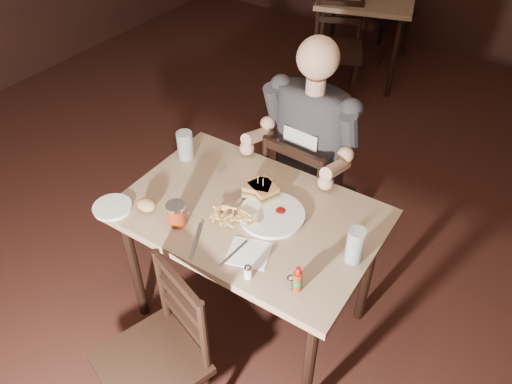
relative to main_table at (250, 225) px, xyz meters
The scene contains 24 objects.
room_shell 0.85m from the main_table, 130.47° to the left, with size 7.00×7.00×7.00m.
main_table is the anchor object (origin of this frame).
bg_table 2.93m from the main_table, 103.66° to the left, with size 1.00×1.00×0.77m.
chair_far 0.63m from the main_table, 90.67° to the left, with size 0.40×0.44×0.87m, color black, non-canonical shape.
chair_near 0.73m from the main_table, 93.30° to the right, with size 0.39×0.43×0.85m, color black, non-canonical shape.
bg_chair_far 3.48m from the main_table, 101.52° to the left, with size 0.41×0.45×0.90m, color black, non-canonical shape.
bg_chair_near 2.41m from the main_table, 106.76° to the left, with size 0.44×0.48×0.95m, color black, non-canonical shape.
diner 0.58m from the main_table, 90.97° to the left, with size 0.54×0.42×0.93m, color #353338, non-canonical shape.
dinner_plate 0.14m from the main_table, 14.29° to the left, with size 0.29×0.29×0.02m, color white.
sandwich_left 0.19m from the main_table, 90.21° to the left, with size 0.12×0.10×0.10m, color tan, non-canonical shape.
sandwich_right 0.19m from the main_table, 105.19° to the left, with size 0.12×0.10×0.10m, color tan, non-canonical shape.
fries_pile 0.15m from the main_table, 102.41° to the right, with size 0.25×0.17×0.04m, color #F0C270, non-canonical shape.
ketchup_dollop 0.18m from the main_table, 26.06° to the left, with size 0.05×0.05×0.01m, color maroon.
glass_left 0.55m from the main_table, 162.48° to the left, with size 0.08×0.08×0.15m, color silver.
glass_right 0.53m from the main_table, ahead, with size 0.07×0.07×0.16m, color silver.
hot_sauce 0.49m from the main_table, 33.31° to the right, with size 0.04×0.04×0.12m, color maroon, non-canonical shape.
salt_shaker 0.39m from the main_table, 56.86° to the right, with size 0.03×0.03×0.06m, color white, non-canonical shape.
pepper_shaker 0.47m from the main_table, 35.95° to the right, with size 0.04×0.04×0.06m, color #38332D, non-canonical shape.
syrup_dispenser 0.35m from the main_table, 133.21° to the right, with size 0.08×0.08×0.11m, color maroon, non-canonical shape.
napkin 0.27m from the main_table, 56.74° to the right, with size 0.17×0.16×0.00m, color white.
knife 0.30m from the main_table, 107.73° to the right, with size 0.01×0.21×0.00m, color silver.
fork 0.28m from the main_table, 70.24° to the right, with size 0.01×0.17×0.01m, color silver.
side_plate 0.63m from the main_table, 147.94° to the right, with size 0.17×0.17×0.01m, color white.
bread_roll 0.48m from the main_table, 146.64° to the right, with size 0.09×0.07×0.05m, color tan.
Camera 1 is at (1.23, -1.70, 2.30)m, focal length 35.00 mm.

